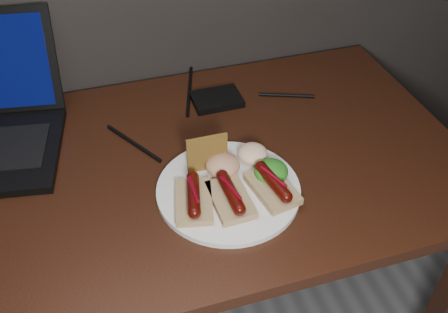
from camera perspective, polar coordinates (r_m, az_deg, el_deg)
name	(u,v)px	position (r m, az deg, el deg)	size (l,w,h in m)	color
desk	(149,200)	(1.13, -8.51, -4.93)	(1.40, 0.70, 0.75)	#35160D
hard_drive	(217,99)	(1.25, -0.83, 6.56)	(0.12, 0.09, 0.02)	black
desk_cables	(137,126)	(1.19, -9.88, 3.47)	(0.92, 0.38, 0.01)	black
plate	(228,190)	(1.01, 0.50, -3.81)	(0.29, 0.29, 0.01)	white
bread_sausage_left	(194,198)	(0.96, -3.48, -4.80)	(0.09, 0.13, 0.04)	tan
bread_sausage_center	(231,196)	(0.96, 0.76, -4.58)	(0.07, 0.12, 0.04)	tan
bread_sausage_right	(273,186)	(0.99, 5.59, -3.33)	(0.09, 0.13, 0.04)	tan
crispbread	(207,153)	(1.02, -1.94, 0.38)	(0.09, 0.01, 0.09)	olive
salad_greens	(271,171)	(1.01, 5.39, -1.70)	(0.07, 0.07, 0.04)	#1B4F0F
salsa_mound	(223,165)	(1.02, -0.15, -0.97)	(0.07, 0.07, 0.04)	#9D180F
coleslaw_mound	(252,154)	(1.05, 3.27, 0.34)	(0.06, 0.06, 0.04)	white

